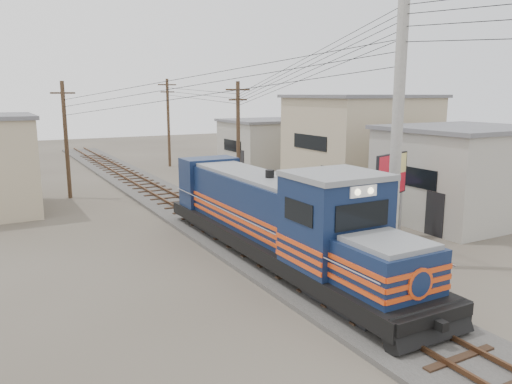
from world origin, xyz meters
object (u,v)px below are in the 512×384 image
locomotive (277,220)px  vendor (336,199)px  billboard (391,177)px  market_umbrella (335,184)px

locomotive → vendor: locomotive is taller
billboard → market_umbrella: bearing=72.2°
billboard → vendor: (1.03, 5.02, -1.99)m
vendor → market_umbrella: bearing=11.8°
market_umbrella → billboard: bearing=-89.3°
locomotive → billboard: bearing=0.5°
locomotive → billboard: locomotive is taller
billboard → market_umbrella: 3.85m
market_umbrella → vendor: market_umbrella is taller
billboard → market_umbrella: size_ratio=1.48×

